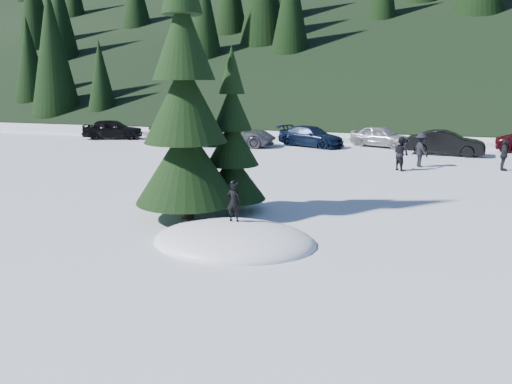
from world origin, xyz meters
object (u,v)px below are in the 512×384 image
(adult_0, at_px, (401,154))
(adult_1, at_px, (504,155))
(spruce_tall, at_px, (185,113))
(spruce_short, at_px, (232,148))
(car_3, at_px, (311,136))
(car_5, at_px, (446,143))
(car_1, at_px, (182,131))
(car_0, at_px, (113,129))
(adult_2, at_px, (421,150))
(car_2, at_px, (236,135))
(child_skier, at_px, (234,202))
(car_4, at_px, (381,136))

(adult_0, bearing_deg, adult_1, -116.58)
(spruce_tall, xyz_separation_m, spruce_short, (1.00, 1.40, -1.22))
(adult_1, height_order, car_3, adult_1)
(car_5, bearing_deg, car_3, 87.05)
(car_1, bearing_deg, car_5, -103.58)
(car_0, bearing_deg, adult_0, -127.88)
(car_0, xyz_separation_m, car_1, (5.67, 0.06, 0.00))
(spruce_short, relative_size, adult_2, 3.10)
(car_3, bearing_deg, car_2, 128.08)
(car_3, distance_m, car_5, 8.42)
(car_0, distance_m, car_1, 5.67)
(adult_0, distance_m, car_0, 22.17)
(car_1, bearing_deg, car_2, -114.93)
(spruce_tall, xyz_separation_m, car_1, (-9.11, 18.50, -2.58))
(spruce_short, relative_size, adult_0, 3.27)
(adult_0, height_order, car_0, adult_0)
(spruce_short, relative_size, car_1, 1.19)
(adult_0, distance_m, car_1, 16.96)
(spruce_short, distance_m, adult_2, 12.61)
(child_skier, xyz_separation_m, car_3, (-1.88, 20.04, -0.36))
(adult_2, bearing_deg, car_2, 41.52)
(spruce_short, height_order, car_1, spruce_short)
(child_skier, bearing_deg, car_3, -85.27)
(adult_2, height_order, car_4, adult_2)
(spruce_short, distance_m, car_2, 16.85)
(car_0, bearing_deg, car_3, -107.70)
(car_3, bearing_deg, car_4, -54.48)
(adult_0, relative_size, car_1, 0.36)
(child_skier, bearing_deg, car_4, -97.59)
(child_skier, bearing_deg, car_5, -109.65)
(spruce_tall, distance_m, car_0, 23.77)
(car_2, relative_size, car_5, 1.22)
(spruce_tall, bearing_deg, car_2, 104.85)
(spruce_short, bearing_deg, adult_0, 62.03)
(spruce_short, bearing_deg, child_skier, -69.36)
(car_4, bearing_deg, spruce_tall, -169.17)
(adult_1, xyz_separation_m, car_2, (-15.45, 4.79, -0.03))
(car_1, height_order, car_4, car_1)
(adult_1, height_order, adult_2, adult_2)
(child_skier, distance_m, adult_0, 13.11)
(car_3, bearing_deg, adult_2, -110.34)
(car_4, bearing_deg, car_3, 127.77)
(spruce_tall, distance_m, adult_2, 14.47)
(adult_1, bearing_deg, spruce_tall, 134.97)
(car_2, distance_m, car_4, 9.54)
(spruce_tall, relative_size, adult_2, 4.97)
(adult_2, distance_m, car_0, 22.67)
(adult_2, xyz_separation_m, car_1, (-16.18, 6.11, -0.12))
(adult_0, bearing_deg, car_4, -33.28)
(child_skier, xyz_separation_m, adult_1, (8.82, 13.87, -0.26))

